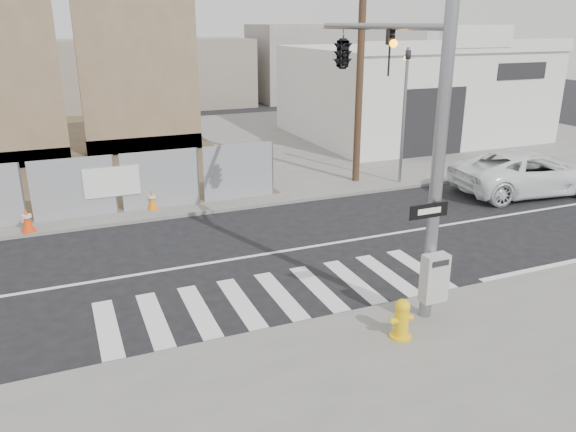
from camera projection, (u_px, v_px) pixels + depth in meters
name	position (u px, v px, depth m)	size (l,w,h in m)	color
ground	(247.00, 257.00, 15.65)	(100.00, 100.00, 0.00)	black
sidewalk_far	(157.00, 153.00, 27.84)	(50.00, 20.00, 0.12)	slate
signal_pole	(370.00, 86.00, 13.20)	(0.96, 5.87, 7.00)	gray
far_signal_pole	(405.00, 97.00, 21.42)	(0.16, 0.20, 5.60)	gray
concrete_wall_right	(141.00, 85.00, 26.64)	(5.50, 1.30, 8.00)	brown
auto_shop	(410.00, 91.00, 31.20)	(12.00, 10.20, 5.95)	silver
utility_pole_right	(361.00, 50.00, 21.10)	(1.60, 0.28, 10.00)	#483122
fire_hydrant	(402.00, 319.00, 11.34)	(0.58, 0.58, 0.85)	yellow
suv	(529.00, 172.00, 21.25)	(2.69, 5.83, 1.62)	white
traffic_cone_c	(27.00, 220.00, 17.12)	(0.47, 0.47, 0.76)	#F5420C
traffic_cone_d	(152.00, 200.00, 19.20)	(0.42, 0.42, 0.66)	orange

